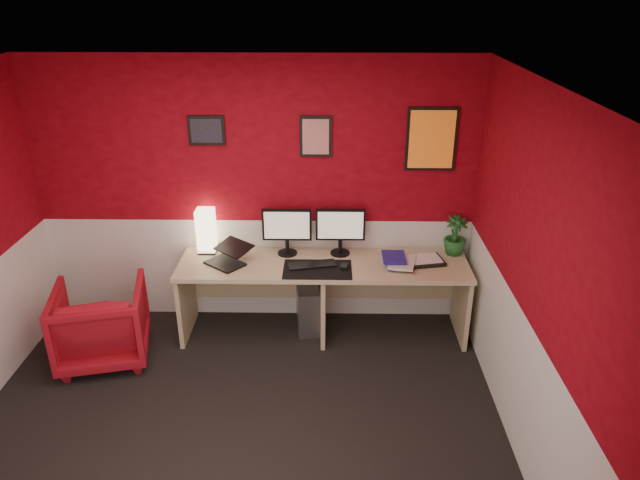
{
  "coord_description": "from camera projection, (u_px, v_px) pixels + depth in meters",
  "views": [
    {
      "loc": [
        0.68,
        -3.25,
        3.07
      ],
      "look_at": [
        0.6,
        1.21,
        1.05
      ],
      "focal_mm": 32.65,
      "sensor_mm": 36.0,
      "label": 1
    }
  ],
  "objects": [
    {
      "name": "art_right",
      "position": [
        431.0,
        139.0,
        5.06
      ],
      "size": [
        0.44,
        0.02,
        0.56
      ],
      "primitive_type": "cube",
      "color": "orange",
      "rests_on": "wall_back"
    },
    {
      "name": "laptop",
      "position": [
        224.0,
        253.0,
        5.14
      ],
      "size": [
        0.4,
        0.39,
        0.22
      ],
      "primitive_type": "cube",
      "rotation": [
        0.0,
        0.0,
        -0.69
      ],
      "color": "black",
      "rests_on": "desk"
    },
    {
      "name": "keyboard",
      "position": [
        312.0,
        265.0,
        5.14
      ],
      "size": [
        0.44,
        0.23,
        0.02
      ],
      "primitive_type": "cube",
      "rotation": [
        0.0,
        0.0,
        0.22
      ],
      "color": "black",
      "rests_on": "desk_mat"
    },
    {
      "name": "wainscot_right",
      "position": [
        519.0,
        386.0,
        4.0
      ],
      "size": [
        0.01,
        3.5,
        1.0
      ],
      "primitive_type": "cube",
      "color": "silver",
      "rests_on": "ground"
    },
    {
      "name": "ground",
      "position": [
        235.0,
        439.0,
        4.24
      ],
      "size": [
        4.0,
        3.5,
        0.01
      ],
      "primitive_type": "cube",
      "color": "black",
      "rests_on": "ground"
    },
    {
      "name": "wall_back",
      "position": [
        255.0,
        195.0,
        5.31
      ],
      "size": [
        4.0,
        0.01,
        2.5
      ],
      "primitive_type": "cube",
      "color": "maroon",
      "rests_on": "ground"
    },
    {
      "name": "monitor_right",
      "position": [
        341.0,
        225.0,
        5.27
      ],
      "size": [
        0.45,
        0.06,
        0.58
      ],
      "primitive_type": "cube",
      "color": "black",
      "rests_on": "desk"
    },
    {
      "name": "shoji_lamp",
      "position": [
        206.0,
        232.0,
        5.34
      ],
      "size": [
        0.16,
        0.16,
        0.4
      ],
      "primitive_type": "cube",
      "color": "#FFE5B2",
      "rests_on": "desk"
    },
    {
      "name": "desk_mat",
      "position": [
        317.0,
        269.0,
        5.09
      ],
      "size": [
        0.6,
        0.38,
        0.01
      ],
      "primitive_type": "cube",
      "color": "black",
      "rests_on": "desk"
    },
    {
      "name": "potted_plant",
      "position": [
        455.0,
        235.0,
        5.31
      ],
      "size": [
        0.21,
        0.21,
        0.37
      ],
      "primitive_type": "imported",
      "rotation": [
        0.0,
        0.0,
        0.01
      ],
      "color": "#19591E",
      "rests_on": "desk"
    },
    {
      "name": "pc_tower",
      "position": [
        308.0,
        305.0,
        5.52
      ],
      "size": [
        0.25,
        0.47,
        0.45
      ],
      "primitive_type": "cube",
      "rotation": [
        0.0,
        0.0,
        0.11
      ],
      "color": "#99999E",
      "rests_on": "ground"
    },
    {
      "name": "desk",
      "position": [
        323.0,
        299.0,
        5.36
      ],
      "size": [
        2.6,
        0.65,
        0.73
      ],
      "primitive_type": "cube",
      "color": "tan",
      "rests_on": "ground"
    },
    {
      "name": "armchair",
      "position": [
        102.0,
        323.0,
        5.02
      ],
      "size": [
        0.89,
        0.9,
        0.69
      ],
      "primitive_type": "imported",
      "rotation": [
        0.0,
        0.0,
        3.37
      ],
      "color": "#AA1320",
      "rests_on": "ground"
    },
    {
      "name": "book_middle",
      "position": [
        390.0,
        261.0,
        5.16
      ],
      "size": [
        0.29,
        0.35,
        0.02
      ],
      "primitive_type": "imported",
      "rotation": [
        0.0,
        0.0,
        -0.24
      ],
      "color": "silver",
      "rests_on": "book_bottom"
    },
    {
      "name": "zen_tray",
      "position": [
        423.0,
        261.0,
        5.22
      ],
      "size": [
        0.39,
        0.32,
        0.03
      ],
      "primitive_type": "cube",
      "rotation": [
        0.0,
        0.0,
        0.21
      ],
      "color": "black",
      "rests_on": "desk"
    },
    {
      "name": "mouse",
      "position": [
        344.0,
        266.0,
        5.1
      ],
      "size": [
        0.07,
        0.11,
        0.03
      ],
      "primitive_type": "cube",
      "rotation": [
        0.0,
        0.0,
        -0.13
      ],
      "color": "black",
      "rests_on": "desk_mat"
    },
    {
      "name": "monitor_left",
      "position": [
        287.0,
        225.0,
        5.26
      ],
      "size": [
        0.45,
        0.06,
        0.58
      ],
      "primitive_type": "cube",
      "color": "black",
      "rests_on": "desk"
    },
    {
      "name": "wainscot_back",
      "position": [
        259.0,
        268.0,
        5.62
      ],
      "size": [
        4.0,
        0.01,
        1.0
      ],
      "primitive_type": "cube",
      "color": "silver",
      "rests_on": "ground"
    },
    {
      "name": "book_top",
      "position": [
        382.0,
        257.0,
        5.17
      ],
      "size": [
        0.2,
        0.27,
        0.03
      ],
      "primitive_type": "imported",
      "rotation": [
        0.0,
        0.0,
        -0.01
      ],
      "color": "navy",
      "rests_on": "book_middle"
    },
    {
      "name": "wall_right",
      "position": [
        537.0,
        291.0,
        3.69
      ],
      "size": [
        0.01,
        3.5,
        2.5
      ],
      "primitive_type": "cube",
      "color": "maroon",
      "rests_on": "ground"
    },
    {
      "name": "art_center",
      "position": [
        316.0,
        137.0,
        5.06
      ],
      "size": [
        0.28,
        0.02,
        0.36
      ],
      "primitive_type": "cube",
      "color": "red",
      "rests_on": "wall_back"
    },
    {
      "name": "book_bottom",
      "position": [
        386.0,
        263.0,
        5.19
      ],
      "size": [
        0.23,
        0.3,
        0.03
      ],
      "primitive_type": "imported",
      "rotation": [
        0.0,
        0.0,
        -0.04
      ],
      "color": "navy",
      "rests_on": "desk"
    },
    {
      "name": "ceiling",
      "position": [
        208.0,
        90.0,
        3.2
      ],
      "size": [
        4.0,
        3.5,
        0.01
      ],
      "primitive_type": "cube",
      "color": "white",
      "rests_on": "ground"
    },
    {
      "name": "art_left",
      "position": [
        206.0,
        130.0,
        5.06
      ],
      "size": [
        0.32,
        0.02,
        0.26
      ],
      "primitive_type": "cube",
      "color": "black",
      "rests_on": "wall_back"
    }
  ]
}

